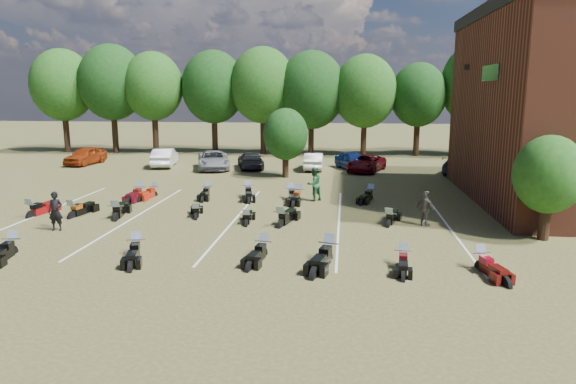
# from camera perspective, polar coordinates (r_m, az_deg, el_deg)

# --- Properties ---
(ground) EXTENTS (160.00, 160.00, 0.00)m
(ground) POSITION_cam_1_polar(r_m,az_deg,el_deg) (21.66, 0.24, -5.18)
(ground) COLOR brown
(ground) RESTS_ON ground
(car_0) EXTENTS (2.24, 4.56, 1.50)m
(car_0) POSITION_cam_1_polar(r_m,az_deg,el_deg) (46.58, -21.57, 3.77)
(car_0) COLOR maroon
(car_0) RESTS_ON ground
(car_1) EXTENTS (2.41, 4.78, 1.50)m
(car_1) POSITION_cam_1_polar(r_m,az_deg,el_deg) (43.40, -13.56, 3.76)
(car_1) COLOR silver
(car_1) RESTS_ON ground
(car_2) EXTENTS (3.72, 5.61, 1.43)m
(car_2) POSITION_cam_1_polar(r_m,az_deg,el_deg) (41.17, -8.29, 3.52)
(car_2) COLOR gray
(car_2) RESTS_ON ground
(car_3) EXTENTS (3.03, 4.93, 1.33)m
(car_3) POSITION_cam_1_polar(r_m,az_deg,el_deg) (41.21, -4.18, 3.55)
(car_3) COLOR black
(car_3) RESTS_ON ground
(car_4) EXTENTS (3.32, 4.54, 1.44)m
(car_4) POSITION_cam_1_polar(r_m,az_deg,el_deg) (40.80, 7.25, 3.48)
(car_4) COLOR navy
(car_4) RESTS_ON ground
(car_5) EXTENTS (1.50, 4.10, 1.34)m
(car_5) POSITION_cam_1_polar(r_m,az_deg,el_deg) (40.55, 2.88, 3.44)
(car_5) COLOR #ADADA8
(car_5) RESTS_ON ground
(car_6) EXTENTS (3.52, 5.06, 1.28)m
(car_6) POSITION_cam_1_polar(r_m,az_deg,el_deg) (39.98, 8.70, 3.18)
(car_6) COLOR #52040E
(car_6) RESTS_ON ground
(car_7) EXTENTS (3.92, 5.53, 1.49)m
(car_7) POSITION_cam_1_polar(r_m,az_deg,el_deg) (40.72, 18.72, 3.00)
(car_7) COLOR #3B3A3F
(car_7) RESTS_ON ground
(person_black) EXTENTS (0.68, 0.49, 1.76)m
(person_black) POSITION_cam_1_polar(r_m,az_deg,el_deg) (24.87, -24.41, -1.97)
(person_black) COLOR black
(person_black) RESTS_ON ground
(person_green) EXTENTS (1.18, 1.16, 1.92)m
(person_green) POSITION_cam_1_polar(r_m,az_deg,el_deg) (28.87, 2.90, 0.89)
(person_green) COLOR #225D34
(person_green) RESTS_ON ground
(person_grey) EXTENTS (0.94, 0.98, 1.63)m
(person_grey) POSITION_cam_1_polar(r_m,az_deg,el_deg) (24.31, 15.02, -1.77)
(person_grey) COLOR #57534B
(person_grey) RESTS_ON ground
(motorcycle_1) EXTENTS (1.11, 2.35, 1.26)m
(motorcycle_1) POSITION_cam_1_polar(r_m,az_deg,el_deg) (22.21, -28.25, -6.13)
(motorcycle_1) COLOR black
(motorcycle_1) RESTS_ON ground
(motorcycle_2) EXTENTS (1.30, 2.39, 1.27)m
(motorcycle_2) POSITION_cam_1_polar(r_m,az_deg,el_deg) (20.27, -16.44, -6.80)
(motorcycle_2) COLOR black
(motorcycle_2) RESTS_ON ground
(motorcycle_3) EXTENTS (1.04, 2.26, 1.21)m
(motorcycle_3) POSITION_cam_1_polar(r_m,az_deg,el_deg) (19.39, -2.74, -7.17)
(motorcycle_3) COLOR black
(motorcycle_3) RESTS_ON ground
(motorcycle_4) EXTENTS (1.36, 2.62, 1.40)m
(motorcycle_4) POSITION_cam_1_polar(r_m,az_deg,el_deg) (18.92, 4.49, -7.66)
(motorcycle_4) COLOR black
(motorcycle_4) RESTS_ON ground
(motorcycle_5) EXTENTS (0.84, 2.07, 1.12)m
(motorcycle_5) POSITION_cam_1_polar(r_m,az_deg,el_deg) (18.86, 12.62, -7.97)
(motorcycle_5) COLOR black
(motorcycle_5) RESTS_ON ground
(motorcycle_6) EXTENTS (1.23, 2.29, 1.22)m
(motorcycle_6) POSITION_cam_1_polar(r_m,az_deg,el_deg) (19.23, 20.59, -8.05)
(motorcycle_6) COLOR #470B0A
(motorcycle_6) RESTS_ON ground
(motorcycle_7) EXTENTS (1.09, 2.48, 1.34)m
(motorcycle_7) POSITION_cam_1_polar(r_m,az_deg,el_deg) (28.21, -26.59, -2.52)
(motorcycle_7) COLOR maroon
(motorcycle_7) RESTS_ON ground
(motorcycle_8) EXTENTS (1.09, 2.41, 1.30)m
(motorcycle_8) POSITION_cam_1_polar(r_m,az_deg,el_deg) (27.23, -22.81, -2.66)
(motorcycle_8) COLOR black
(motorcycle_8) RESTS_ON ground
(motorcycle_9) EXTENTS (1.28, 2.62, 1.40)m
(motorcycle_9) POSITION_cam_1_polar(r_m,az_deg,el_deg) (26.05, -18.53, -2.97)
(motorcycle_9) COLOR black
(motorcycle_9) RESTS_ON ground
(motorcycle_10) EXTENTS (1.13, 2.14, 1.14)m
(motorcycle_10) POSITION_cam_1_polar(r_m,az_deg,el_deg) (25.30, -10.18, -2.96)
(motorcycle_10) COLOR black
(motorcycle_10) RESTS_ON ground
(motorcycle_11) EXTENTS (0.79, 2.04, 1.11)m
(motorcycle_11) POSITION_cam_1_polar(r_m,az_deg,el_deg) (23.75, -4.64, -3.75)
(motorcycle_11) COLOR black
(motorcycle_11) RESTS_ON ground
(motorcycle_12) EXTENTS (1.33, 2.55, 1.36)m
(motorcycle_12) POSITION_cam_1_polar(r_m,az_deg,el_deg) (23.46, -0.78, -3.90)
(motorcycle_12) COLOR black
(motorcycle_12) RESTS_ON ground
(motorcycle_13) EXTENTS (1.27, 2.34, 1.24)m
(motorcycle_13) POSITION_cam_1_polar(r_m,az_deg,el_deg) (24.01, 11.12, -3.76)
(motorcycle_13) COLOR black
(motorcycle_13) RESTS_ON ground
(motorcycle_14) EXTENTS (0.75, 2.36, 1.32)m
(motorcycle_14) POSITION_cam_1_polar(r_m,az_deg,el_deg) (31.02, -16.10, -0.62)
(motorcycle_14) COLOR #450913
(motorcycle_14) RESTS_ON ground
(motorcycle_15) EXTENTS (1.04, 2.20, 1.18)m
(motorcycle_15) POSITION_cam_1_polar(r_m,az_deg,el_deg) (31.21, -14.65, -0.48)
(motorcycle_15) COLOR #A01D0B
(motorcycle_15) RESTS_ON ground
(motorcycle_16) EXTENTS (0.88, 2.25, 1.22)m
(motorcycle_16) POSITION_cam_1_polar(r_m,az_deg,el_deg) (30.59, -8.91, -0.48)
(motorcycle_16) COLOR black
(motorcycle_16) RESTS_ON ground
(motorcycle_17) EXTENTS (0.89, 2.36, 1.29)m
(motorcycle_17) POSITION_cam_1_polar(r_m,az_deg,el_deg) (29.05, 1.15, -0.96)
(motorcycle_17) COLOR black
(motorcycle_17) RESTS_ON ground
(motorcycle_18) EXTENTS (1.26, 2.55, 1.36)m
(motorcycle_18) POSITION_cam_1_polar(r_m,az_deg,el_deg) (30.17, -4.44, -0.54)
(motorcycle_18) COLOR black
(motorcycle_18) RESTS_ON ground
(motorcycle_19) EXTENTS (1.21, 2.36, 1.26)m
(motorcycle_19) POSITION_cam_1_polar(r_m,az_deg,el_deg) (29.54, 0.32, -0.76)
(motorcycle_19) COLOR black
(motorcycle_19) RESTS_ON ground
(motorcycle_20) EXTENTS (1.41, 2.33, 1.24)m
(motorcycle_20) POSITION_cam_1_polar(r_m,az_deg,el_deg) (29.73, 9.12, -0.82)
(motorcycle_20) COLOR black
(motorcycle_20) RESTS_ON ground
(tree_line) EXTENTS (56.00, 6.00, 9.79)m
(tree_line) POSITION_cam_1_polar(r_m,az_deg,el_deg) (49.77, 2.71, 11.38)
(tree_line) COLOR black
(tree_line) RESTS_ON ground
(young_tree_near_building) EXTENTS (2.80, 2.80, 4.16)m
(young_tree_near_building) POSITION_cam_1_polar(r_m,az_deg,el_deg) (23.44, 27.01, 1.74)
(young_tree_near_building) COLOR black
(young_tree_near_building) RESTS_ON ground
(young_tree_midfield) EXTENTS (3.20, 3.20, 4.70)m
(young_tree_midfield) POSITION_cam_1_polar(r_m,az_deg,el_deg) (36.54, -0.28, 6.43)
(young_tree_midfield) COLOR black
(young_tree_midfield) RESTS_ON ground
(parking_lines) EXTENTS (20.10, 14.00, 0.01)m
(parking_lines) POSITION_cam_1_polar(r_m,az_deg,el_deg) (24.99, -5.88, -3.01)
(parking_lines) COLOR silver
(parking_lines) RESTS_ON ground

